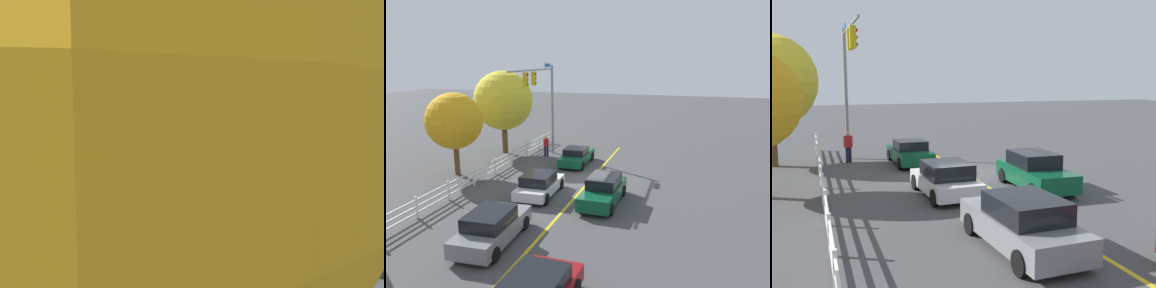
# 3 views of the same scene
# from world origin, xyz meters

# --- Properties ---
(ground_plane) EXTENTS (120.00, 120.00, 0.00)m
(ground_plane) POSITION_xyz_m (0.00, 0.00, 0.00)
(ground_plane) COLOR #444447
(lane_center_stripe) EXTENTS (28.00, 0.16, 0.01)m
(lane_center_stripe) POSITION_xyz_m (-4.00, 0.00, 0.00)
(lane_center_stripe) COLOR gold
(lane_center_stripe) RESTS_ON ground_plane
(signal_assembly) EXTENTS (7.74, 0.38, 7.41)m
(signal_assembly) POSITION_xyz_m (4.28, 4.99, 5.22)
(signal_assembly) COLOR gray
(signal_assembly) RESTS_ON ground_plane
(car_1) EXTENTS (4.15, 1.88, 1.31)m
(car_1) POSITION_xyz_m (3.61, 2.01, 0.63)
(car_1) COLOR #0C4C2D
(car_1) RESTS_ON ground_plane
(car_2) EXTENTS (4.43, 1.93, 1.52)m
(car_2) POSITION_xyz_m (-3.42, -1.74, 0.73)
(car_2) COLOR #0C4C2D
(car_2) RESTS_ON ground_plane
(car_3) EXTENTS (4.00, 2.03, 1.36)m
(car_3) POSITION_xyz_m (-3.35, 2.09, 0.66)
(car_3) COLOR silver
(car_3) RESTS_ON ground_plane
(car_4) EXTENTS (4.59, 2.06, 1.50)m
(car_4) POSITION_xyz_m (-9.36, 1.76, 0.72)
(car_4) COLOR slate
(car_4) RESTS_ON ground_plane
(pedestrian) EXTENTS (0.43, 0.48, 1.69)m
(pedestrian) POSITION_xyz_m (5.12, 5.08, 0.93)
(pedestrian) COLOR #191E3F
(pedestrian) RESTS_ON ground_plane
(white_rail_fence) EXTENTS (26.10, 0.10, 1.15)m
(white_rail_fence) POSITION_xyz_m (-3.00, 6.67, 0.60)
(white_rail_fence) COLOR white
(white_rail_fence) RESTS_ON ground_plane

